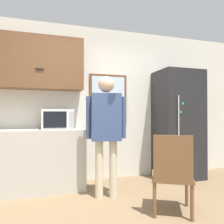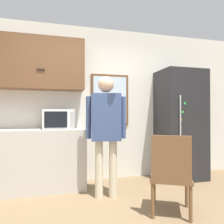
% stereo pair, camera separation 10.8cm
% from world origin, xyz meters
% --- Properties ---
extents(back_wall, '(6.00, 0.06, 2.70)m').
position_xyz_m(back_wall, '(0.00, 1.89, 1.35)').
color(back_wall, silver).
rests_on(back_wall, ground_plane).
extents(counter, '(2.07, 0.60, 0.92)m').
position_xyz_m(counter, '(-1.17, 1.56, 0.46)').
color(counter, '#BCB7AD').
rests_on(counter, ground_plane).
extents(upper_cabinets, '(2.07, 0.37, 0.82)m').
position_xyz_m(upper_cabinets, '(-1.17, 1.68, 1.96)').
color(upper_cabinets, brown).
extents(microwave, '(0.47, 0.37, 0.31)m').
position_xyz_m(microwave, '(-0.54, 1.53, 1.07)').
color(microwave, white).
rests_on(microwave, counter).
extents(person, '(0.55, 0.29, 1.68)m').
position_xyz_m(person, '(0.09, 0.98, 1.02)').
color(person, beige).
rests_on(person, ground_plane).
extents(refrigerator, '(0.77, 0.66, 1.94)m').
position_xyz_m(refrigerator, '(1.61, 1.54, 0.97)').
color(refrigerator, '#232326').
rests_on(refrigerator, ground_plane).
extents(chair, '(0.62, 0.62, 0.92)m').
position_xyz_m(chair, '(0.67, 0.25, 0.50)').
color(chair, brown).
rests_on(chair, ground_plane).
extents(window, '(0.69, 0.05, 0.92)m').
position_xyz_m(window, '(0.37, 1.85, 1.41)').
color(window, brown).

